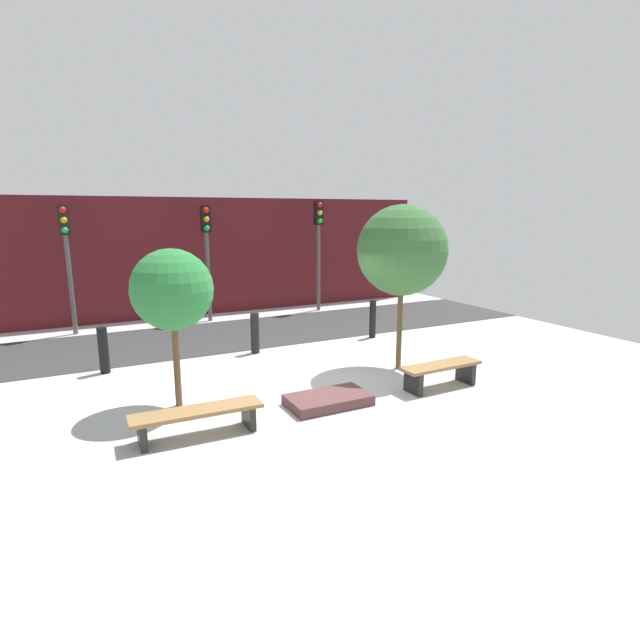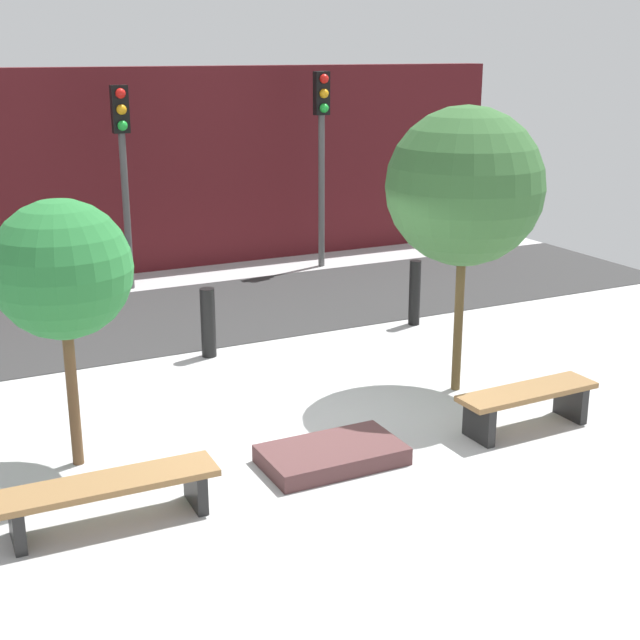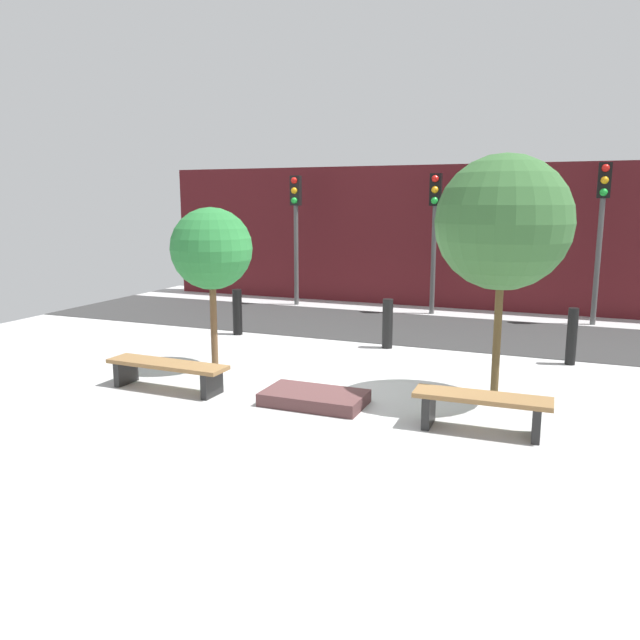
# 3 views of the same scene
# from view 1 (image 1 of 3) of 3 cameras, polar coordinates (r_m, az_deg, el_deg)

# --- Properties ---
(ground_plane) EXTENTS (18.00, 18.00, 0.00)m
(ground_plane) POSITION_cam_1_polar(r_m,az_deg,el_deg) (9.45, -1.36, -8.06)
(ground_plane) COLOR #B4B4B4
(road_strip) EXTENTS (18.00, 3.50, 0.01)m
(road_strip) POSITION_cam_1_polar(r_m,az_deg,el_deg) (13.82, -10.21, -1.66)
(road_strip) COLOR #313131
(road_strip) RESTS_ON ground
(building_facade) EXTENTS (16.20, 0.50, 3.73)m
(building_facade) POSITION_cam_1_polar(r_m,az_deg,el_deg) (16.69, -13.84, 7.03)
(building_facade) COLOR #511419
(building_facade) RESTS_ON ground
(bench_left) EXTENTS (1.95, 0.51, 0.43)m
(bench_left) POSITION_cam_1_polar(r_m,az_deg,el_deg) (7.75, -13.85, -10.65)
(bench_left) COLOR black
(bench_left) RESTS_ON ground
(bench_right) EXTENTS (1.67, 0.49, 0.47)m
(bench_right) POSITION_cam_1_polar(r_m,az_deg,el_deg) (9.77, 13.62, -5.66)
(bench_right) COLOR black
(bench_right) RESTS_ON ground
(planter_bed) EXTENTS (1.42, 0.81, 0.18)m
(planter_bed) POSITION_cam_1_polar(r_m,az_deg,el_deg) (8.76, 0.95, -9.12)
(planter_bed) COLOR brown
(planter_bed) RESTS_ON ground
(tree_behind_left_bench) EXTENTS (1.35, 1.35, 2.71)m
(tree_behind_left_bench) POSITION_cam_1_polar(r_m,az_deg,el_deg) (8.57, -16.55, 3.28)
(tree_behind_left_bench) COLOR brown
(tree_behind_left_bench) RESTS_ON ground
(tree_behind_right_bench) EXTENTS (1.85, 1.85, 3.44)m
(tree_behind_right_bench) POSITION_cam_1_polar(r_m,az_deg,el_deg) (10.40, 9.36, 7.83)
(tree_behind_right_bench) COLOR brown
(tree_behind_right_bench) RESTS_ON ground
(bollard_far_left) EXTENTS (0.20, 0.20, 0.97)m
(bollard_far_left) POSITION_cam_1_polar(r_m,az_deg,el_deg) (11.23, -23.51, -3.21)
(bollard_far_left) COLOR black
(bollard_far_left) RESTS_ON ground
(bollard_left) EXTENTS (0.20, 0.20, 0.96)m
(bollard_left) POSITION_cam_1_polar(r_m,az_deg,el_deg) (11.86, -7.44, -1.52)
(bollard_left) COLOR black
(bollard_left) RESTS_ON ground
(bollard_center) EXTENTS (0.17, 0.17, 1.00)m
(bollard_center) POSITION_cam_1_polar(r_m,az_deg,el_deg) (13.30, 6.04, 0.11)
(bollard_center) COLOR black
(bollard_center) RESTS_ON ground
(traffic_light_west) EXTENTS (0.28, 0.27, 3.46)m
(traffic_light_west) POSITION_cam_1_polar(r_m,az_deg,el_deg) (14.92, -26.98, 7.55)
(traffic_light_west) COLOR #4F4F4F
(traffic_light_west) RESTS_ON ground
(traffic_light_mid_west) EXTENTS (0.28, 0.27, 3.46)m
(traffic_light_mid_west) POSITION_cam_1_polar(r_m,az_deg,el_deg) (15.41, -12.81, 8.68)
(traffic_light_mid_west) COLOR #4B4B4B
(traffic_light_mid_west) RESTS_ON ground
(traffic_light_mid_east) EXTENTS (0.28, 0.27, 3.64)m
(traffic_light_mid_east) POSITION_cam_1_polar(r_m,az_deg,el_deg) (16.74, -0.15, 9.63)
(traffic_light_mid_east) COLOR #4F4F4F
(traffic_light_mid_east) RESTS_ON ground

